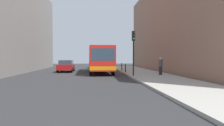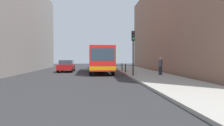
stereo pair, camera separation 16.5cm
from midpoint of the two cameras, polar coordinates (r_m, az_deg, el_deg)
name	(u,v)px [view 2 (the right image)]	position (r m, az deg, el deg)	size (l,w,h in m)	color
ground_plane	(94,75)	(21.28, -4.67, -3.38)	(80.00, 80.00, 0.00)	#2D2D30
sidewalk	(146,74)	(21.96, 9.58, -3.04)	(4.40, 40.00, 0.15)	#ADA89E
building_right	(186,24)	(28.03, 19.91, 10.08)	(7.00, 32.00, 12.05)	#936B56
bus	(100,58)	(24.99, -3.20, 1.32)	(2.80, 11.08, 3.00)	red
car_beside_bus	(66,66)	(26.79, -12.30, -0.71)	(1.91, 4.43, 1.48)	maroon
car_behind_bus	(96,63)	(35.82, -4.26, -0.12)	(2.07, 4.50, 1.48)	navy
traffic_light	(133,45)	(19.03, 6.11, 5.09)	(0.28, 0.33, 4.10)	black
bollard_near	(125,68)	(23.02, 3.94, -1.44)	(0.11, 0.11, 0.95)	black
bollard_mid	(122,67)	(25.96, 2.95, -1.10)	(0.11, 0.11, 0.95)	black
pedestrian_near_signal	(160,66)	(20.31, 13.43, -0.86)	(0.38, 0.38, 1.68)	#26262D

